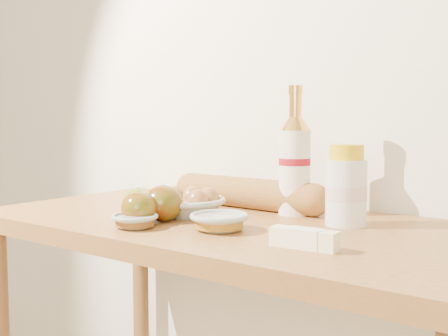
{
  "coord_description": "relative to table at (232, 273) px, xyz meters",
  "views": [
    {
      "loc": [
        0.74,
        0.17,
        1.13
      ],
      "look_at": [
        0.0,
        1.15,
        1.02
      ],
      "focal_mm": 45.0,
      "sensor_mm": 36.0,
      "label": 1
    }
  ],
  "objects": [
    {
      "name": "sugar_bowl",
      "position": [
        -0.11,
        -0.2,
        0.14
      ],
      "size": [
        0.11,
        0.11,
        0.03
      ],
      "rotation": [
        0.0,
        0.0,
        -0.09
      ],
      "color": "#99A7A1",
      "rests_on": "table"
    },
    {
      "name": "apple_extra",
      "position": [
        -0.14,
        -0.13,
        0.16
      ],
      "size": [
        0.08,
        0.08,
        0.07
      ],
      "rotation": [
        0.0,
        0.0,
        0.03
      ],
      "color": "olive",
      "rests_on": "table"
    },
    {
      "name": "egg_bowl",
      "position": [
        -0.12,
        -0.01,
        0.15
      ],
      "size": [
        0.24,
        0.24,
        0.07
      ],
      "rotation": [
        0.0,
        0.0,
        0.31
      ],
      "color": "#98A6A2",
      "rests_on": "table"
    },
    {
      "name": "apple_redgreen_right",
      "position": [
        -0.11,
        -0.11,
        0.16
      ],
      "size": [
        0.09,
        0.09,
        0.08
      ],
      "rotation": [
        0.0,
        0.0,
        -0.05
      ],
      "color": "maroon",
      "rests_on": "table"
    },
    {
      "name": "bourbon_bottle",
      "position": [
        0.08,
        0.15,
        0.25
      ],
      "size": [
        0.1,
        0.1,
        0.31
      ],
      "rotation": [
        0.0,
        0.0,
        0.37
      ],
      "color": "silver",
      "rests_on": "table"
    },
    {
      "name": "back_wall",
      "position": [
        0.0,
        0.33,
        0.52
      ],
      "size": [
        3.5,
        0.02,
        2.6
      ],
      "primitive_type": "cube",
      "color": "white",
      "rests_on": "ground"
    },
    {
      "name": "cream_bottle",
      "position": [
        0.23,
        0.09,
        0.2
      ],
      "size": [
        0.1,
        0.1,
        0.17
      ],
      "rotation": [
        0.0,
        0.0,
        -0.17
      ],
      "color": "silver",
      "rests_on": "table"
    },
    {
      "name": "syrup_bowl",
      "position": [
        0.05,
        -0.11,
        0.14
      ],
      "size": [
        0.13,
        0.13,
        0.04
      ],
      "rotation": [
        0.0,
        0.0,
        -0.09
      ],
      "color": "#98A6A2",
      "rests_on": "table"
    },
    {
      "name": "apple_redgreen_front",
      "position": [
        -0.13,
        -0.17,
        0.16
      ],
      "size": [
        0.09,
        0.09,
        0.07
      ],
      "rotation": [
        0.0,
        0.0,
        0.24
      ],
      "color": "maroon",
      "rests_on": "table"
    },
    {
      "name": "table",
      "position": [
        0.0,
        0.0,
        0.0
      ],
      "size": [
        1.2,
        0.6,
        0.9
      ],
      "color": "#AC7337",
      "rests_on": "ground"
    },
    {
      "name": "baguette",
      "position": [
        -0.07,
        0.16,
        0.16
      ],
      "size": [
        0.47,
        0.1,
        0.08
      ],
      "rotation": [
        0.0,
        0.0,
        -0.04
      ],
      "color": "#A77133",
      "rests_on": "table"
    },
    {
      "name": "butter_stick",
      "position": [
        0.27,
        -0.15,
        0.14
      ],
      "size": [
        0.12,
        0.04,
        0.04
      ],
      "rotation": [
        0.0,
        0.0,
        0.07
      ],
      "color": "#FFF9C5",
      "rests_on": "table"
    },
    {
      "name": "apple_yellowgreen",
      "position": [
        -0.19,
        -0.11,
        0.16
      ],
      "size": [
        0.08,
        0.08,
        0.07
      ],
      "rotation": [
        0.0,
        0.0,
        0.03
      ],
      "color": "olive",
      "rests_on": "table"
    }
  ]
}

